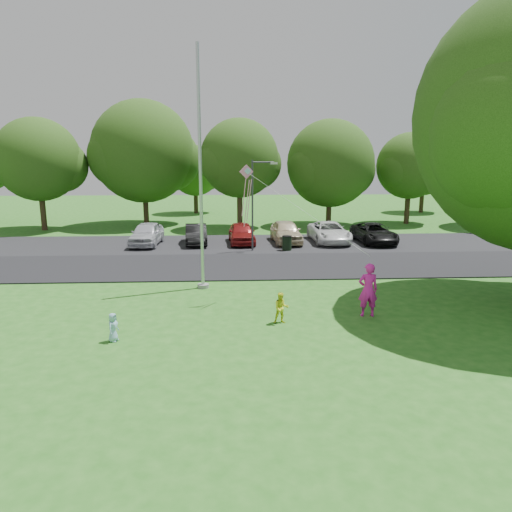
{
  "coord_description": "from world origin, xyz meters",
  "views": [
    {
      "loc": [
        -2.2,
        -14.28,
        5.44
      ],
      "look_at": [
        -1.24,
        4.0,
        1.6
      ],
      "focal_mm": 32.0,
      "sensor_mm": 36.0,
      "label": 1
    }
  ],
  "objects_px": {
    "child_yellow": "(281,308)",
    "kite": "(249,186)",
    "woman": "(368,290)",
    "child_blue": "(113,327)",
    "street_lamp": "(256,197)",
    "flagpole": "(201,192)",
    "trash_can": "(287,243)"
  },
  "relations": [
    {
      "from": "street_lamp",
      "to": "woman",
      "type": "bearing_deg",
      "value": -77.94
    },
    {
      "from": "kite",
      "to": "child_yellow",
      "type": "bearing_deg",
      "value": -82.49
    },
    {
      "from": "flagpole",
      "to": "child_blue",
      "type": "bearing_deg",
      "value": -111.95
    },
    {
      "from": "trash_can",
      "to": "kite",
      "type": "height_order",
      "value": "kite"
    },
    {
      "from": "trash_can",
      "to": "woman",
      "type": "height_order",
      "value": "woman"
    },
    {
      "from": "street_lamp",
      "to": "trash_can",
      "type": "bearing_deg",
      "value": -3.85
    },
    {
      "from": "trash_can",
      "to": "child_blue",
      "type": "height_order",
      "value": "trash_can"
    },
    {
      "from": "trash_can",
      "to": "flagpole",
      "type": "bearing_deg",
      "value": -120.01
    },
    {
      "from": "woman",
      "to": "child_blue",
      "type": "bearing_deg",
      "value": 13.66
    },
    {
      "from": "flagpole",
      "to": "child_blue",
      "type": "distance_m",
      "value": 7.36
    },
    {
      "from": "flagpole",
      "to": "woman",
      "type": "bearing_deg",
      "value": -33.45
    },
    {
      "from": "street_lamp",
      "to": "woman",
      "type": "xyz_separation_m",
      "value": [
        3.33,
        -12.02,
        -2.33
      ]
    },
    {
      "from": "flagpole",
      "to": "trash_can",
      "type": "distance_m",
      "value": 9.95
    },
    {
      "from": "woman",
      "to": "street_lamp",
      "type": "bearing_deg",
      "value": -73.45
    },
    {
      "from": "child_yellow",
      "to": "kite",
      "type": "bearing_deg",
      "value": 106.93
    },
    {
      "from": "kite",
      "to": "street_lamp",
      "type": "bearing_deg",
      "value": 72.64
    },
    {
      "from": "flagpole",
      "to": "child_yellow",
      "type": "relative_size",
      "value": 9.3
    },
    {
      "from": "street_lamp",
      "to": "kite",
      "type": "bearing_deg",
      "value": -97.87
    },
    {
      "from": "woman",
      "to": "child_blue",
      "type": "relative_size",
      "value": 2.15
    },
    {
      "from": "trash_can",
      "to": "child_blue",
      "type": "bearing_deg",
      "value": -116.72
    },
    {
      "from": "street_lamp",
      "to": "child_yellow",
      "type": "distance_m",
      "value": 12.89
    },
    {
      "from": "street_lamp",
      "to": "kite",
      "type": "height_order",
      "value": "street_lamp"
    },
    {
      "from": "child_yellow",
      "to": "kite",
      "type": "height_order",
      "value": "kite"
    },
    {
      "from": "flagpole",
      "to": "trash_can",
      "type": "relative_size",
      "value": 10.46
    },
    {
      "from": "street_lamp",
      "to": "woman",
      "type": "relative_size",
      "value": 2.85
    },
    {
      "from": "trash_can",
      "to": "street_lamp",
      "type": "bearing_deg",
      "value": 179.6
    },
    {
      "from": "child_yellow",
      "to": "kite",
      "type": "xyz_separation_m",
      "value": [
        -0.97,
        2.61,
        3.98
      ]
    },
    {
      "from": "street_lamp",
      "to": "trash_can",
      "type": "xyz_separation_m",
      "value": [
        1.89,
        -0.01,
        -2.81
      ]
    },
    {
      "from": "woman",
      "to": "child_blue",
      "type": "height_order",
      "value": "woman"
    },
    {
      "from": "child_yellow",
      "to": "kite",
      "type": "distance_m",
      "value": 4.86
    },
    {
      "from": "flagpole",
      "to": "child_blue",
      "type": "xyz_separation_m",
      "value": [
        -2.37,
        -5.89,
        -3.72
      ]
    },
    {
      "from": "street_lamp",
      "to": "child_yellow",
      "type": "relative_size",
      "value": 5.1
    }
  ]
}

